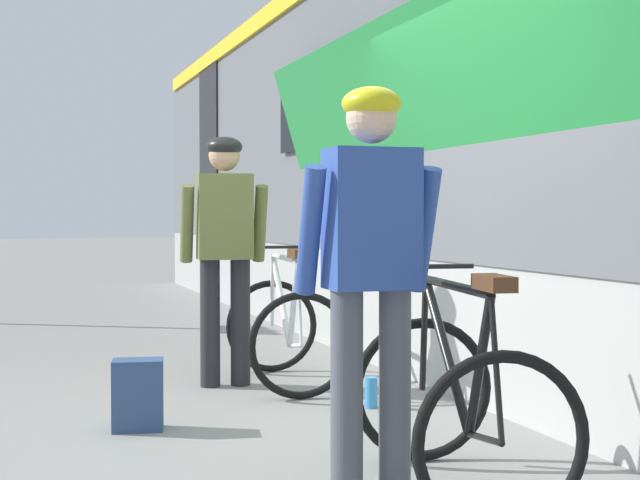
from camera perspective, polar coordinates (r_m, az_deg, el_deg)
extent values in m
plane|color=gray|center=(5.01, -3.67, -12.38)|extent=(80.00, 80.00, 0.00)
cube|color=slate|center=(7.26, 16.75, 9.81)|extent=(3.00, 18.85, 2.70)
cube|color=#B7B7B2|center=(7.23, 16.63, -4.46)|extent=(2.97, 18.85, 0.90)
cube|color=#238C3D|center=(6.33, 6.09, 6.97)|extent=(0.51, 5.19, 1.64)
cube|color=black|center=(8.72, -1.38, 8.52)|extent=(0.04, 1.10, 0.80)
cube|color=black|center=(12.72, -7.29, 6.37)|extent=(0.03, 1.10, 2.29)
cylinder|color=#232328|center=(6.22, -7.23, -5.40)|extent=(0.14, 0.14, 0.90)
cylinder|color=#232328|center=(6.25, -5.22, -5.36)|extent=(0.14, 0.14, 0.90)
cube|color=olive|center=(6.19, -6.25, 1.53)|extent=(0.40, 0.28, 0.60)
cylinder|color=olive|center=(6.20, -8.68, 1.06)|extent=(0.12, 0.27, 0.56)
cylinder|color=olive|center=(6.27, -3.93, 1.08)|extent=(0.12, 0.27, 0.56)
sphere|color=tan|center=(6.20, -6.26, 5.50)|extent=(0.22, 0.22, 0.22)
ellipsoid|color=black|center=(6.21, -6.26, 6.06)|extent=(0.28, 0.30, 0.14)
cylinder|color=#4C515B|center=(3.78, 1.76, -10.07)|extent=(0.14, 0.14, 0.90)
cylinder|color=#4C515B|center=(3.85, 4.91, -9.84)|extent=(0.14, 0.14, 0.90)
cube|color=#2D4C9E|center=(3.73, 3.37, 1.39)|extent=(0.39, 0.26, 0.60)
cylinder|color=#2D4C9E|center=(3.69, -0.64, 0.61)|extent=(0.10, 0.26, 0.56)
cylinder|color=#2D4C9E|center=(3.87, 6.78, 0.65)|extent=(0.10, 0.26, 0.56)
sphere|color=beige|center=(3.75, 3.38, 7.97)|extent=(0.22, 0.22, 0.22)
ellipsoid|color=yellow|center=(3.76, 3.38, 8.88)|extent=(0.27, 0.29, 0.14)
torus|color=black|center=(6.76, -3.16, -5.63)|extent=(0.71, 0.12, 0.71)
torus|color=black|center=(5.77, -1.22, -6.90)|extent=(0.71, 0.12, 0.71)
cylinder|color=white|center=(6.38, -2.56, -3.82)|extent=(0.11, 0.65, 0.63)
cylinder|color=white|center=(6.24, -2.34, -1.17)|extent=(0.13, 0.85, 0.04)
cylinder|color=white|center=(5.97, -1.74, -4.21)|extent=(0.07, 0.28, 0.62)
cylinder|color=white|center=(5.95, -1.61, -6.90)|extent=(0.06, 0.36, 0.08)
cylinder|color=white|center=(5.79, -1.36, -4.12)|extent=(0.04, 0.15, 0.56)
cylinder|color=white|center=(6.70, -3.12, -3.33)|extent=(0.04, 0.08, 0.55)
cylinder|color=black|center=(6.66, -3.09, -0.47)|extent=(0.48, 0.07, 0.02)
cube|color=#4C2D19|center=(5.80, -1.42, -0.90)|extent=(0.12, 0.25, 0.06)
torus|color=black|center=(4.39, 6.70, -9.68)|extent=(0.71, 0.17, 0.71)
torus|color=black|center=(3.45, 11.79, -12.87)|extent=(0.71, 0.17, 0.71)
cylinder|color=black|center=(4.01, 8.21, -7.16)|extent=(0.15, 0.64, 0.63)
cylinder|color=black|center=(3.86, 8.79, -3.00)|extent=(0.18, 0.84, 0.04)
cylinder|color=black|center=(3.61, 10.38, -8.15)|extent=(0.09, 0.28, 0.62)
cylinder|color=black|center=(3.62, 10.70, -12.61)|extent=(0.09, 0.36, 0.08)
cylinder|color=black|center=(3.45, 11.44, -8.20)|extent=(0.05, 0.15, 0.56)
cylinder|color=black|center=(4.32, 6.81, -6.16)|extent=(0.05, 0.09, 0.55)
cylinder|color=black|center=(4.26, 6.93, -1.74)|extent=(0.48, 0.10, 0.02)
cube|color=#4C2D19|center=(3.43, 11.28, -2.77)|extent=(0.14, 0.25, 0.06)
cube|color=navy|center=(5.10, -11.81, -9.86)|extent=(0.31, 0.23, 0.40)
cylinder|color=#338CCC|center=(5.57, 3.36, -9.91)|extent=(0.08, 0.08, 0.19)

